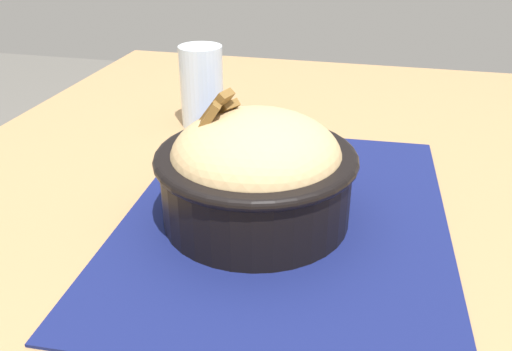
% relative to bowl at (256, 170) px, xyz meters
% --- Properties ---
extents(table, '(1.26, 0.93, 0.73)m').
position_rel_bowl_xyz_m(table, '(0.01, -0.03, -0.12)').
color(table, '#99754C').
rests_on(table, ground_plane).
extents(placemat, '(0.46, 0.35, 0.00)m').
position_rel_bowl_xyz_m(placemat, '(0.01, -0.03, -0.06)').
color(placemat, '#11194C').
rests_on(placemat, table).
extents(bowl, '(0.20, 0.20, 0.14)m').
position_rel_bowl_xyz_m(bowl, '(0.00, 0.00, 0.00)').
color(bowl, black).
rests_on(bowl, placemat).
extents(fork, '(0.04, 0.13, 0.00)m').
position_rel_bowl_xyz_m(fork, '(0.12, -0.02, -0.05)').
color(fork, '#BDBDBD').
rests_on(fork, placemat).
extents(drinking_glass, '(0.06, 0.06, 0.12)m').
position_rel_bowl_xyz_m(drinking_glass, '(0.25, 0.14, -0.01)').
color(drinking_glass, silver).
rests_on(drinking_glass, table).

